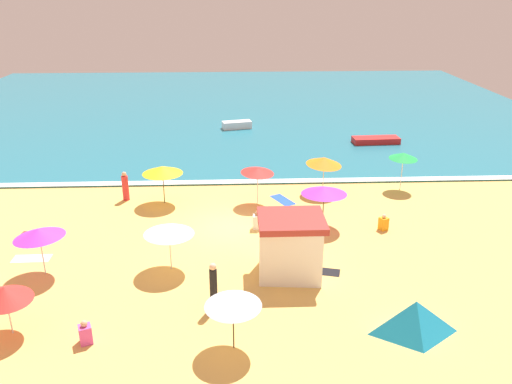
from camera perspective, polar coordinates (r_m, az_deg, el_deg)
The scene contains 25 objects.
ground_plane at distance 26.51m, azimuth -3.13°, elevation -3.88°, with size 60.00×60.00×0.00m, color #EDBC60.
ocean_water at distance 53.13m, azimuth -2.90°, elevation 9.37°, with size 60.00×44.00×0.10m, color teal.
wave_breaker_foam at distance 32.26m, azimuth -3.05°, elevation 1.14°, with size 57.00×0.70×0.01m, color white.
lifeguard_cabana at distance 21.87m, azimuth 3.84°, elevation -5.89°, with size 2.74×2.47×2.62m.
beach_umbrella_1 at distance 31.88m, azimuth 15.89°, elevation 3.84°, with size 2.09×2.10×2.32m.
beach_umbrella_2 at distance 17.35m, azimuth -2.55°, elevation -11.79°, with size 2.47×2.47×2.12m.
beach_umbrella_3 at distance 20.05m, azimuth -25.88°, elevation -9.98°, with size 1.94×1.91×1.95m.
beach_umbrella_4 at distance 29.12m, azimuth -10.24°, elevation 2.41°, with size 2.77×2.77×2.19m.
beach_umbrella_5 at distance 30.49m, azimuth 7.49°, elevation 3.39°, with size 2.96×2.96×2.26m.
beach_umbrella_6 at distance 22.24m, azimuth -9.55°, elevation -4.13°, with size 3.03×3.03×2.08m.
beach_umbrella_7 at distance 26.09m, azimuth 7.49°, elevation 0.19°, with size 2.30×2.31×2.17m.
beach_umbrella_8 at distance 28.62m, azimuth 0.17°, elevation 2.39°, with size 2.62×2.62×2.19m.
beach_umbrella_9 at distance 23.32m, azimuth -22.76°, elevation -4.16°, with size 2.87×2.86×2.20m.
beach_tent at distance 19.48m, azimuth 17.01°, elevation -13.02°, with size 2.35×1.64×1.31m.
beachgoer_0 at distance 19.32m, azimuth -18.23°, elevation -14.52°, with size 0.54×0.54×0.89m.
beachgoer_2 at distance 26.85m, azimuth 13.83°, elevation -3.33°, with size 0.52×0.52×0.84m.
beachgoer_3 at distance 19.83m, azimuth -4.69°, elevation -10.28°, with size 0.36×0.36×1.94m.
beachgoer_4 at distance 26.16m, azimuth 0.08°, elevation -3.24°, with size 0.41×0.41×0.93m.
beachgoer_6 at distance 30.40m, azimuth -14.16°, elevation 0.55°, with size 0.49×0.49×1.70m.
beach_towel_0 at distance 27.87m, azimuth -22.79°, elevation -4.32°, with size 1.83×0.83×0.01m.
beach_towel_1 at distance 22.77m, azimuth 7.22°, elevation -8.62°, with size 1.67×1.03×0.01m.
beach_towel_2 at distance 29.77m, azimuth 2.94°, elevation -0.88°, with size 1.45×1.91×0.01m.
beach_towel_3 at distance 25.65m, azimuth -23.41°, elevation -6.72°, with size 1.68×0.74×0.01m.
small_boat_0 at distance 44.49m, azimuth -2.12°, elevation 7.39°, with size 2.59×1.50×0.61m.
small_boat_1 at distance 41.30m, azimuth 13.02°, elevation 5.58°, with size 3.62×1.44×0.44m.
Camera 1 is at (0.41, -23.89, 11.48)m, focal length 36.43 mm.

